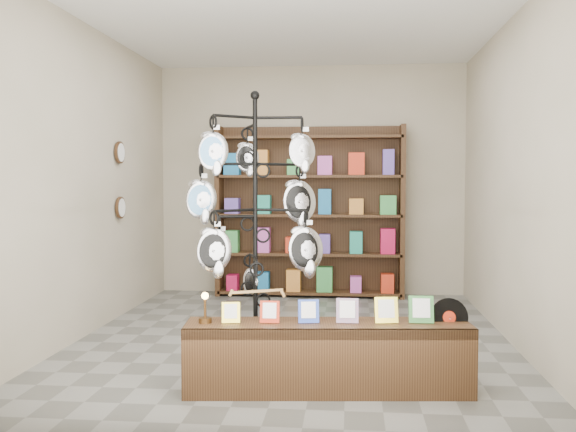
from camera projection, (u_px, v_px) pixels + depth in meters
name	position (u px, v px, depth m)	size (l,w,h in m)	color
ground	(294.00, 339.00, 6.07)	(5.00, 5.00, 0.00)	slate
room_envelope	(294.00, 142.00, 5.96)	(5.00, 5.00, 5.00)	#BAAB96
display_tree	(255.00, 210.00, 4.99)	(1.17, 1.17, 2.19)	black
front_shelf	(328.00, 357.00, 4.53)	(2.04, 0.60, 0.71)	black
back_shelving	(310.00, 217.00, 8.29)	(2.42, 0.36, 2.20)	black
wall_clocks	(120.00, 180.00, 6.97)	(0.03, 0.24, 0.84)	black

